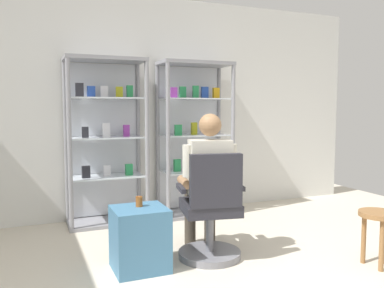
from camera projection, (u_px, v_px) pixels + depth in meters
The scene contains 8 objects.
back_wall at pixel (146, 107), 5.03m from camera, with size 6.00×0.10×2.70m, color silver.
display_cabinet_left at pixel (105, 140), 4.64m from camera, with size 0.90×0.45×1.90m.
display_cabinet_right at pixel (193, 137), 5.05m from camera, with size 0.90×0.45×1.90m.
office_chair at pixel (211, 216), 3.51m from camera, with size 0.61×0.57×0.96m.
seated_shopkeeper at pixel (207, 177), 3.64m from camera, with size 0.54×0.61×1.29m.
storage_crate at pixel (140, 239), 3.32m from camera, with size 0.44×0.41×0.52m, color teal.
tea_glass at pixel (139, 202), 3.33m from camera, with size 0.06×0.06×0.08m, color brown.
wooden_stool at pixel (378, 223), 3.37m from camera, with size 0.32×0.32×0.47m.
Camera 1 is at (-1.38, -1.89, 1.34)m, focal length 37.53 mm.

